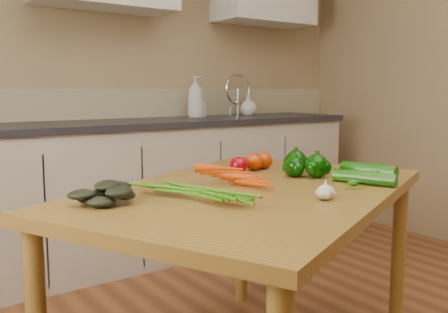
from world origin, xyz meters
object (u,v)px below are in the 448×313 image
soap_bottle_c (248,105)px  leafy_greens (105,188)px  garlic_bulb (326,192)px  tomato_c (263,160)px  zucchini_a (369,170)px  pepper_c (317,166)px  soap_bottle_b (199,105)px  tomato_a (239,165)px  tomato_b (254,162)px  pepper_a (295,167)px  table (253,210)px  zucchini_b (364,178)px  pepper_b (296,161)px  soap_bottle_a (195,97)px  carrot_bunch (223,180)px

soap_bottle_c → leafy_greens: bearing=67.8°
garlic_bulb → soap_bottle_c: bearing=57.8°
garlic_bulb → tomato_c: bearing=67.8°
zucchini_a → garlic_bulb: bearing=-157.2°
pepper_c → tomato_c: bearing=95.9°
zucchini_a → soap_bottle_b: bearing=79.7°
tomato_a → tomato_b: (0.10, 0.03, 0.00)m
pepper_a → zucchini_a: size_ratio=0.36×
table → zucchini_b: bearing=-51.4°
pepper_b → zucchini_a: (0.15, -0.26, -0.02)m
soap_bottle_a → table: bearing=-139.8°
table → zucchini_a: size_ratio=7.30×
zucchini_b → tomato_a: bearing=116.9°
carrot_bunch → zucchini_b: bearing=-48.0°
pepper_c → tomato_c: size_ratio=1.15×
soap_bottle_b → zucchini_a: soap_bottle_b is taller
tomato_a → pepper_b: bearing=-27.2°
soap_bottle_a → tomato_c: soap_bottle_a is taller
soap_bottle_a → carrot_bunch: bearing=-143.3°
leafy_greens → zucchini_b: size_ratio=0.85×
pepper_a → pepper_c: bearing=-49.9°
pepper_c → soap_bottle_a: bearing=74.0°
table → garlic_bulb: size_ratio=28.91×
soap_bottle_c → pepper_c: bearing=86.8°
table → soap_bottle_c: (1.26, 1.63, 0.31)m
pepper_c → tomato_b: size_ratio=1.18×
soap_bottle_a → soap_bottle_b: 0.07m
soap_bottle_a → tomato_a: soap_bottle_a is taller
soap_bottle_b → tomato_c: 1.45m
tomato_a → zucchini_a: bearing=-44.8°
zucchini_a → tomato_b: bearing=123.9°
carrot_bunch → garlic_bulb: size_ratio=4.57×
soap_bottle_a → pepper_a: (-0.52, -1.57, -0.26)m
table → garlic_bulb: garlic_bulb is taller
leafy_greens → garlic_bulb: bearing=-31.1°
table → pepper_a: pepper_a is taller
table → pepper_c: pepper_c is taller
carrot_bunch → tomato_b: bearing=13.2°
table → soap_bottle_a: bearing=39.9°
tomato_b → zucchini_a: 0.48m
soap_bottle_c → pepper_a: 1.85m
soap_bottle_a → zucchini_a: size_ratio=1.29×
soap_bottle_b → zucchini_b: size_ratio=0.71×
carrot_bunch → tomato_c: (0.42, 0.28, 0.00)m
garlic_bulb → tomato_b: tomato_b is taller
zucchini_b → tomato_c: bearing=98.0°
tomato_b → tomato_c: bearing=7.5°
table → soap_bottle_a: 1.87m
pepper_b → tomato_b: (-0.11, 0.14, -0.01)m
tomato_c → carrot_bunch: bearing=-146.0°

